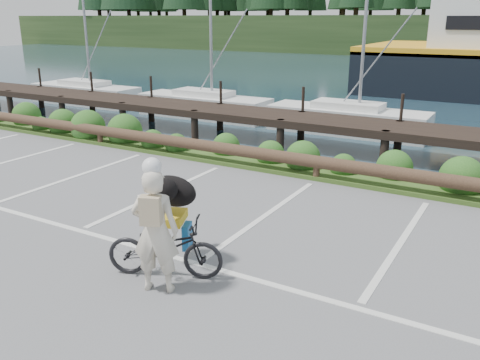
% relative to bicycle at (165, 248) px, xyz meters
% --- Properties ---
extents(ground, '(72.00, 72.00, 0.00)m').
position_rel_bicycle_xyz_m(ground, '(0.19, 0.94, -0.46)').
color(ground, '#5C5D5F').
extents(vegetation_strip, '(34.00, 1.60, 0.10)m').
position_rel_bicycle_xyz_m(vegetation_strip, '(0.19, 6.24, -0.41)').
color(vegetation_strip, '#3D5B21').
rests_on(vegetation_strip, ground).
extents(log_rail, '(32.00, 0.30, 0.60)m').
position_rel_bicycle_xyz_m(log_rail, '(0.19, 5.54, -0.46)').
color(log_rail, '#443021').
rests_on(log_rail, ground).
extents(bicycle, '(1.84, 1.22, 0.91)m').
position_rel_bicycle_xyz_m(bicycle, '(0.00, 0.00, 0.00)').
color(bicycle, black).
rests_on(bicycle, ground).
extents(cyclist, '(0.77, 0.65, 1.80)m').
position_rel_bicycle_xyz_m(cyclist, '(0.15, -0.38, 0.44)').
color(cyclist, beige).
rests_on(cyclist, ground).
extents(dog, '(0.69, 0.93, 0.48)m').
position_rel_bicycle_xyz_m(dog, '(-0.21, 0.52, 0.70)').
color(dog, black).
rests_on(dog, bicycle).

